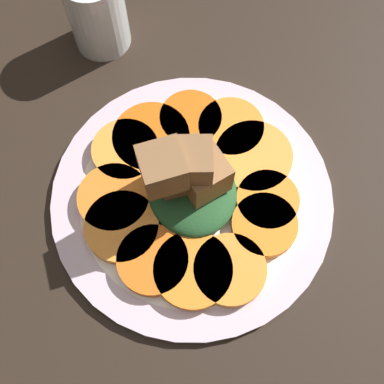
{
  "coord_description": "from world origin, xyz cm",
  "views": [
    {
      "loc": [
        18.32,
        -5.39,
        51.57
      ],
      "look_at": [
        0.0,
        0.0,
        4.1
      ],
      "focal_mm": 45.0,
      "sensor_mm": 36.0,
      "label": 1
    }
  ],
  "objects": [
    {
      "name": "carrot_slice_4",
      "position": [
        -2.22,
        7.71,
        3.74
      ],
      "size": [
        8.61,
        8.61,
        1.29
      ],
      "primitive_type": "cylinder",
      "color": "orange",
      "rests_on": "plate"
    },
    {
      "name": "center_pile",
      "position": [
        -0.14,
        -0.24,
        7.11
      ],
      "size": [
        10.45,
        9.54,
        10.78
      ],
      "color": "#235128",
      "rests_on": "plate"
    },
    {
      "name": "carrot_slice_3",
      "position": [
        3.07,
        7.47,
        3.74
      ],
      "size": [
        6.71,
        6.71,
        1.29
      ],
      "primitive_type": "cylinder",
      "color": "orange",
      "rests_on": "plate"
    },
    {
      "name": "carrot_slice_1",
      "position": [
        9.06,
        1.31,
        3.74
      ],
      "size": [
        7.41,
        7.41,
        1.29
      ],
      "primitive_type": "cylinder",
      "color": "orange",
      "rests_on": "plate"
    },
    {
      "name": "plate",
      "position": [
        0.0,
        0.0,
        2.52
      ],
      "size": [
        30.68,
        30.68,
        1.05
      ],
      "color": "silver",
      "rests_on": "table_slab"
    },
    {
      "name": "carrot_slice_9",
      "position": [
        -1.82,
        -8.17,
        3.74
      ],
      "size": [
        7.7,
        7.7,
        1.29
      ],
      "primitive_type": "cylinder",
      "color": "orange",
      "rests_on": "plate"
    },
    {
      "name": "carrot_slice_5",
      "position": [
        -6.4,
        6.47,
        3.74
      ],
      "size": [
        7.43,
        7.43,
        1.29
      ],
      "primitive_type": "cylinder",
      "color": "orange",
      "rests_on": "plate"
    },
    {
      "name": "carrot_slice_6",
      "position": [
        -8.81,
        2.43,
        3.74
      ],
      "size": [
        7.09,
        7.09,
        1.29
      ],
      "primitive_type": "cylinder",
      "color": "#D55F13",
      "rests_on": "plate"
    },
    {
      "name": "carrot_slice_7",
      "position": [
        -7.73,
        -2.51,
        3.74
      ],
      "size": [
        8.67,
        8.67,
        1.29
      ],
      "primitive_type": "cylinder",
      "color": "#D45F12",
      "rests_on": "plate"
    },
    {
      "name": "carrot_slice_2",
      "position": [
        5.59,
        6.23,
        3.74
      ],
      "size": [
        6.91,
        6.91,
        1.29
      ],
      "primitive_type": "cylinder",
      "color": "orange",
      "rests_on": "plate"
    },
    {
      "name": "carrot_slice_0",
      "position": [
        8.04,
        -2.26,
        3.74
      ],
      "size": [
        8.01,
        8.01,
        1.29
      ],
      "primitive_type": "cylinder",
      "color": "orange",
      "rests_on": "plate"
    },
    {
      "name": "fork",
      "position": [
        0.42,
        -6.31,
        3.3
      ],
      "size": [
        17.06,
        5.33,
        0.4
      ],
      "rotation": [
        0.0,
        0.0,
        0.22
      ],
      "color": "silver",
      "rests_on": "plate"
    },
    {
      "name": "carrot_slice_8",
      "position": [
        -6.98,
        -5.64,
        3.74
      ],
      "size": [
        7.46,
        7.46,
        1.29
      ],
      "primitive_type": "cylinder",
      "color": "orange",
      "rests_on": "plate"
    },
    {
      "name": "carrot_slice_10",
      "position": [
        1.58,
        -8.1,
        3.74
      ],
      "size": [
        7.79,
        7.79,
        1.29
      ],
      "primitive_type": "cylinder",
      "color": "orange",
      "rests_on": "plate"
    },
    {
      "name": "carrot_slice_11",
      "position": [
        5.91,
        -5.9,
        3.74
      ],
      "size": [
        7.3,
        7.3,
        1.29
      ],
      "primitive_type": "cylinder",
      "color": "orange",
      "rests_on": "plate"
    },
    {
      "name": "table_slab",
      "position": [
        0.0,
        0.0,
        1.0
      ],
      "size": [
        120.0,
        120.0,
        2.0
      ],
      "primitive_type": "cube",
      "color": "black",
      "rests_on": "ground"
    },
    {
      "name": "water_glass",
      "position": [
        -24.09,
        -4.64,
        7.0
      ],
      "size": [
        6.99,
        6.99,
        10.0
      ],
      "color": "silver",
      "rests_on": "table_slab"
    }
  ]
}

